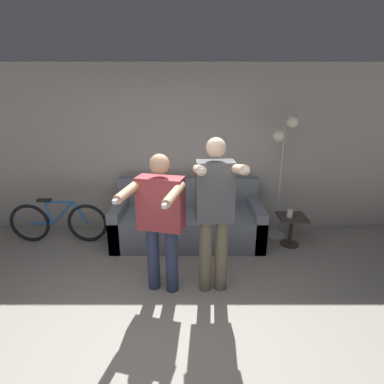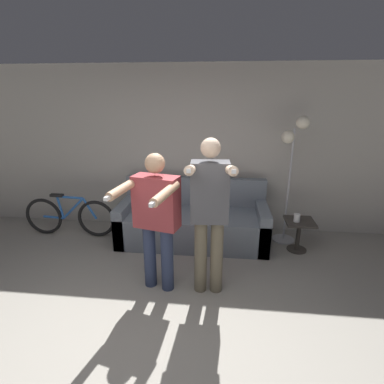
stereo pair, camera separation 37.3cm
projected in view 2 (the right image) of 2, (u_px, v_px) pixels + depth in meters
The scene contains 10 objects.
ground_plane at pixel (137, 351), 2.64m from camera, with size 16.00×16.00×0.00m, color gray.
wall_back at pixel (180, 150), 4.79m from camera, with size 10.00×0.05×2.60m.
couch at pixel (193, 222), 4.55m from camera, with size 2.20×0.89×0.91m.
person_left at pixel (156, 214), 3.22m from camera, with size 0.66×0.77×1.58m.
person_right at pixel (210, 209), 3.13m from camera, with size 0.49×0.68×1.75m.
cat at pixel (221, 174), 4.61m from camera, with size 0.47×0.15×0.17m.
floor_lamp at pixel (293, 153), 4.22m from camera, with size 0.36×0.33×1.88m.
side_table at pixel (299, 229), 4.24m from camera, with size 0.40×0.40×0.46m.
cup at pixel (297, 218), 4.15m from camera, with size 0.09×0.09×0.11m.
bicycle at pixel (70, 217), 4.71m from camera, with size 1.47×0.07×0.69m.
Camera 2 is at (0.70, -2.01, 2.15)m, focal length 28.00 mm.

